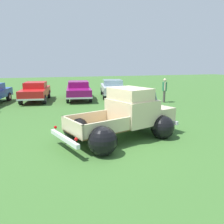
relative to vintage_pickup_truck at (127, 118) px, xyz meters
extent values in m
plane|color=#3D6B2D|center=(-0.37, -0.12, -0.76)|extent=(80.00, 80.00, 0.00)
cylinder|color=black|center=(0.74, 1.16, -0.38)|extent=(0.79, 0.45, 0.76)
cylinder|color=silver|center=(0.74, 1.16, -0.38)|extent=(0.40, 0.33, 0.34)
cylinder|color=black|center=(1.28, -0.49, -0.38)|extent=(0.79, 0.45, 0.76)
cylinder|color=silver|center=(1.28, -0.49, -0.38)|extent=(0.40, 0.33, 0.34)
cylinder|color=black|center=(-1.92, 0.28, -0.38)|extent=(0.79, 0.45, 0.76)
cylinder|color=silver|center=(-1.92, 0.28, -0.38)|extent=(0.40, 0.33, 0.34)
cylinder|color=black|center=(-1.38, -1.37, -0.38)|extent=(0.79, 0.45, 0.76)
cylinder|color=silver|center=(-1.38, -1.37, -0.38)|extent=(0.40, 0.33, 0.34)
sphere|color=black|center=(-1.94, 0.33, -0.32)|extent=(1.21, 1.21, 0.96)
sphere|color=black|center=(-1.36, -1.42, -0.32)|extent=(1.21, 1.21, 0.96)
cube|color=olive|center=(-1.27, -0.42, -0.22)|extent=(2.43, 2.10, 0.04)
cube|color=beige|center=(-1.50, 0.27, 0.01)|extent=(1.97, 0.72, 0.50)
cube|color=beige|center=(-1.04, -1.11, 0.01)|extent=(1.97, 0.72, 0.50)
cube|color=beige|center=(-0.34, -0.11, 0.01)|extent=(0.56, 1.49, 0.50)
cube|color=beige|center=(-2.21, -0.73, 0.01)|extent=(0.56, 1.49, 0.50)
cube|color=beige|center=(0.25, 0.08, 0.24)|extent=(1.91, 2.07, 0.95)
cube|color=beige|center=(0.15, 0.05, 0.94)|extent=(1.57, 1.82, 0.45)
cube|color=#8CADB7|center=(0.77, 0.25, 0.92)|extent=(0.60, 1.43, 0.38)
cube|color=beige|center=(1.25, 0.41, 0.04)|extent=(1.69, 1.93, 0.55)
sphere|color=black|center=(0.73, 1.19, -0.34)|extent=(1.16, 1.16, 0.92)
sphere|color=black|center=(1.29, -0.52, -0.34)|extent=(1.16, 1.16, 0.92)
cube|color=silver|center=(-2.50, -0.82, -0.30)|extent=(0.73, 1.92, 0.14)
cube|color=silver|center=(1.76, 0.58, -0.30)|extent=(0.73, 1.92, 0.14)
sphere|color=red|center=(-2.71, -0.06, -0.12)|extent=(0.14, 0.14, 0.11)
sphere|color=red|center=(-2.21, -1.56, -0.12)|extent=(0.14, 0.14, 0.11)
cylinder|color=black|center=(-5.43, 10.72, -0.43)|extent=(0.34, 0.69, 0.66)
cylinder|color=silver|center=(-5.43, 10.72, -0.43)|extent=(0.27, 0.34, 0.30)
cube|color=silver|center=(-6.05, 11.65, -0.31)|extent=(1.77, 0.48, 0.12)
cylinder|color=black|center=(-2.88, 8.57, -0.43)|extent=(0.30, 0.68, 0.66)
cylinder|color=silver|center=(-2.88, 8.57, -0.43)|extent=(0.25, 0.33, 0.30)
cylinder|color=black|center=(-4.47, 8.82, -0.43)|extent=(0.30, 0.68, 0.66)
cylinder|color=silver|center=(-4.47, 8.82, -0.43)|extent=(0.25, 0.33, 0.30)
cylinder|color=black|center=(-2.46, 11.35, -0.43)|extent=(0.30, 0.68, 0.66)
cylinder|color=silver|center=(-2.46, 11.35, -0.43)|extent=(0.25, 0.33, 0.30)
cylinder|color=black|center=(-4.05, 11.59, -0.43)|extent=(0.30, 0.68, 0.66)
cylinder|color=silver|center=(-4.05, 11.59, -0.43)|extent=(0.25, 0.33, 0.30)
cube|color=red|center=(-3.47, 10.08, -0.05)|extent=(2.37, 4.60, 0.55)
cube|color=red|center=(-3.44, 10.26, 0.45)|extent=(1.75, 2.05, 0.45)
cube|color=silver|center=(-3.14, 12.21, -0.31)|extent=(1.79, 0.37, 0.12)
cube|color=silver|center=(-3.79, 7.95, -0.31)|extent=(1.79, 0.37, 0.12)
cylinder|color=black|center=(0.37, 8.26, -0.43)|extent=(0.29, 0.68, 0.66)
cylinder|color=silver|center=(0.37, 8.26, -0.43)|extent=(0.25, 0.32, 0.30)
cylinder|color=black|center=(-1.26, 8.50, -0.43)|extent=(0.29, 0.68, 0.66)
cylinder|color=silver|center=(-1.26, 8.50, -0.43)|extent=(0.25, 0.32, 0.30)
cylinder|color=black|center=(0.79, 11.20, -0.43)|extent=(0.29, 0.68, 0.66)
cylinder|color=silver|center=(0.79, 11.20, -0.43)|extent=(0.25, 0.32, 0.30)
cylinder|color=black|center=(-0.84, 11.44, -0.43)|extent=(0.29, 0.68, 0.66)
cylinder|color=silver|center=(-0.84, 11.44, -0.43)|extent=(0.25, 0.32, 0.30)
cube|color=#8C1466|center=(-0.24, 9.85, -0.05)|extent=(2.41, 4.84, 0.55)
cube|color=#8C1466|center=(-0.21, 10.03, 0.45)|extent=(1.79, 2.14, 0.45)
cube|color=silver|center=(0.09, 12.11, -0.31)|extent=(1.83, 0.36, 0.12)
cube|color=silver|center=(-0.56, 7.59, -0.31)|extent=(1.83, 0.36, 0.12)
cylinder|color=black|center=(3.33, 8.89, -0.43)|extent=(0.33, 0.69, 0.66)
cylinder|color=silver|center=(3.33, 8.89, -0.43)|extent=(0.27, 0.33, 0.30)
cylinder|color=black|center=(1.69, 9.23, -0.43)|extent=(0.33, 0.69, 0.66)
cylinder|color=silver|center=(1.69, 9.23, -0.43)|extent=(0.27, 0.33, 0.30)
cylinder|color=black|center=(3.91, 11.74, -0.43)|extent=(0.33, 0.69, 0.66)
cylinder|color=silver|center=(3.91, 11.74, -0.43)|extent=(0.27, 0.33, 0.30)
cylinder|color=black|center=(2.27, 12.07, -0.43)|extent=(0.33, 0.69, 0.66)
cylinder|color=silver|center=(2.27, 12.07, -0.43)|extent=(0.27, 0.33, 0.30)
cube|color=silver|center=(2.80, 10.48, -0.05)|extent=(2.66, 4.80, 0.55)
cube|color=#8CADB7|center=(2.83, 10.66, 0.45)|extent=(1.90, 2.18, 0.45)
cube|color=silver|center=(3.24, 12.66, -0.31)|extent=(1.83, 0.47, 0.12)
cube|color=silver|center=(2.35, 8.30, -0.31)|extent=(1.83, 0.47, 0.12)
cylinder|color=#4C4742|center=(5.52, 6.58, -0.33)|extent=(0.20, 0.20, 0.85)
cylinder|color=#4C4742|center=(5.59, 6.74, -0.33)|extent=(0.20, 0.20, 0.85)
cylinder|color=#2D724C|center=(5.56, 6.66, 0.41)|extent=(0.45, 0.45, 0.64)
cylinder|color=beige|center=(5.47, 6.46, 0.44)|extent=(0.12, 0.12, 0.61)
cylinder|color=beige|center=(5.65, 6.86, 0.44)|extent=(0.12, 0.12, 0.61)
sphere|color=beige|center=(5.56, 6.66, 0.88)|extent=(0.30, 0.30, 0.23)
camera|label=1|loc=(-3.14, -8.00, 2.10)|focal=36.50mm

